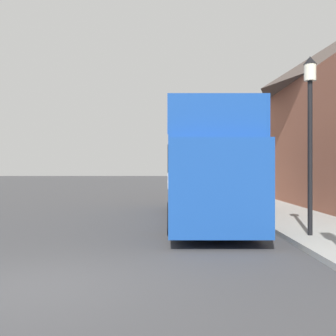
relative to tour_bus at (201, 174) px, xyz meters
name	(u,v)px	position (x,y,z in m)	size (l,w,h in m)	color
ground_plane	(135,196)	(-3.50, 12.71, -1.74)	(144.00, 144.00, 0.00)	#3D3D3F
sidewalk	(243,199)	(3.49, 9.71, -1.67)	(3.11, 108.00, 0.14)	#999993
tour_bus	(201,174)	(0.00, 0.00, 0.00)	(2.59, 10.74, 3.82)	#19479E
parked_car_ahead_of_bus	(204,191)	(0.85, 7.67, -1.07)	(1.88, 4.58, 1.45)	silver
lamp_post_nearest	(309,112)	(2.61, -4.03, 1.75)	(0.35, 0.35, 4.88)	black
lamp_post_second	(246,139)	(2.45, 3.72, 1.58)	(0.35, 0.35, 4.61)	black
lamp_post_third	(223,148)	(2.47, 11.47, 1.58)	(0.35, 0.35, 4.60)	black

